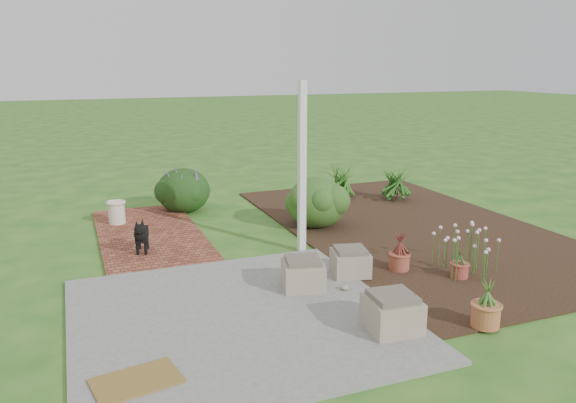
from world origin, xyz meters
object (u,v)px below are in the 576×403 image
object	(u,v)px
stone_trough_near	(392,314)
black_dog	(141,234)
cream_ceramic_urn	(117,213)
evergreen_shrub	(317,201)

from	to	relation	value
stone_trough_near	black_dog	size ratio (longest dim) A/B	0.92
stone_trough_near	black_dog	distance (m)	4.02
cream_ceramic_urn	evergreen_shrub	bearing A→B (deg)	-23.33
stone_trough_near	cream_ceramic_urn	bearing A→B (deg)	113.82
black_dog	cream_ceramic_urn	distance (m)	1.76
stone_trough_near	evergreen_shrub	distance (m)	3.92
black_dog	evergreen_shrub	bearing A→B (deg)	19.87
stone_trough_near	black_dog	world-z (taller)	black_dog
black_dog	cream_ceramic_urn	size ratio (longest dim) A/B	1.47
stone_trough_near	cream_ceramic_urn	xyz separation A→B (m)	(-2.29, 5.18, 0.02)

